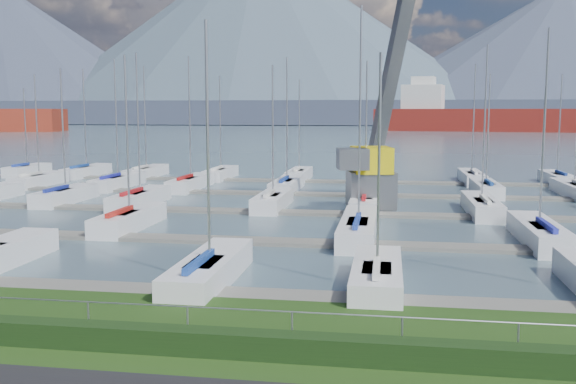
# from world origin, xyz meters

# --- Properties ---
(water) EXTENTS (800.00, 540.00, 0.20)m
(water) POSITION_xyz_m (0.00, 260.00, -0.40)
(water) COLOR #495F6B
(hedge) EXTENTS (80.00, 0.70, 0.70)m
(hedge) POSITION_xyz_m (0.00, -0.40, 0.35)
(hedge) COLOR #1A3212
(hedge) RESTS_ON grass
(fence) EXTENTS (80.00, 0.04, 0.04)m
(fence) POSITION_xyz_m (0.00, 0.00, 1.20)
(fence) COLOR #92949A
(fence) RESTS_ON grass
(foothill) EXTENTS (900.00, 80.00, 12.00)m
(foothill) POSITION_xyz_m (0.00, 330.00, 6.00)
(foothill) COLOR #3D4559
(foothill) RESTS_ON water
(mountains) EXTENTS (1190.00, 360.00, 115.00)m
(mountains) POSITION_xyz_m (7.35, 404.62, 46.68)
(mountains) COLOR #455565
(mountains) RESTS_ON water
(docks) EXTENTS (90.00, 41.60, 0.25)m
(docks) POSITION_xyz_m (0.00, 26.00, -0.22)
(docks) COLOR gray
(docks) RESTS_ON water
(crane) EXTENTS (6.66, 13.19, 22.35)m
(crane) POSITION_xyz_m (3.80, 29.72, 5.33)
(crane) COLOR slate
(crane) RESTS_ON water
(cargo_ship_mid) EXTENTS (110.52, 36.05, 21.50)m
(cargo_ship_mid) POSITION_xyz_m (49.68, 215.89, 3.46)
(cargo_ship_mid) COLOR maroon
(cargo_ship_mid) RESTS_ON water
(sailboat_fleet) EXTENTS (75.37, 49.01, 12.85)m
(sailboat_fleet) POSITION_xyz_m (-1.87, 28.64, 5.28)
(sailboat_fleet) COLOR white
(sailboat_fleet) RESTS_ON water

